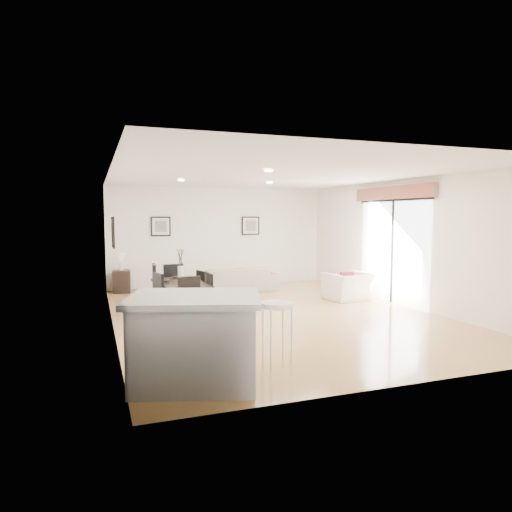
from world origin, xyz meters
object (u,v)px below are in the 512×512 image
object	(u,v)px
sofa	(234,280)
dining_chair_wfar	(149,287)
dining_table	(181,286)
dining_chair_wnear	(153,296)
dining_chair_efar	(205,288)
coffee_table	(176,290)
dining_chair_enear	(215,293)
kitchen_island	(195,339)
armchair	(348,286)
bar_stool	(277,313)
side_table	(122,281)
dining_chair_foot	(172,283)
dining_chair_head	(191,300)

from	to	relation	value
sofa	dining_chair_wfar	size ratio (longest dim) A/B	2.16
dining_table	dining_chair_wnear	size ratio (longest dim) A/B	1.85
dining_chair_efar	coffee_table	bearing A→B (deg)	-4.54
dining_chair_wnear	dining_chair_efar	world-z (taller)	dining_chair_wnear
dining_chair_wfar	dining_chair_enear	world-z (taller)	dining_chair_wfar
dining_chair_enear	kitchen_island	bearing A→B (deg)	163.05
armchair	dining_chair_efar	world-z (taller)	dining_chair_efar
sofa	dining_chair_enear	xyz separation A→B (m)	(-1.24, -2.82, 0.17)
dining_chair_wfar	bar_stool	bearing A→B (deg)	20.12
coffee_table	side_table	bearing A→B (deg)	134.32
dining_chair_wfar	side_table	bearing A→B (deg)	-168.29
armchair	bar_stool	size ratio (longest dim) A/B	1.09
dining_chair_foot	dining_table	bearing A→B (deg)	86.26
coffee_table	bar_stool	xyz separation A→B (m)	(0.25, -5.64, 0.58)
dining_chair_wnear	side_table	distance (m)	3.64
dining_chair_head	bar_stool	size ratio (longest dim) A/B	1.01
armchair	dining_chair_wfar	distance (m)	4.50
dining_chair_wfar	dining_chair_enear	xyz separation A→B (m)	(1.12, -0.79, -0.07)
dining_chair_wfar	side_table	distance (m)	2.88
dining_table	dining_chair_foot	size ratio (longest dim) A/B	1.80
dining_chair_head	coffee_table	xyz separation A→B (m)	(0.28, 3.08, -0.32)
dining_chair_wfar	kitchen_island	world-z (taller)	kitchen_island
dining_chair_wnear	dining_chair_head	xyz separation A→B (m)	(0.56, -0.61, -0.01)
coffee_table	bar_stool	bearing A→B (deg)	-88.39
coffee_table	armchair	bearing A→B (deg)	-25.09
dining_chair_wnear	bar_stool	size ratio (longest dim) A/B	1.02
dining_chair_wnear	dining_chair_enear	size ratio (longest dim) A/B	1.04
dining_table	dining_chair_foot	bearing A→B (deg)	84.77
bar_stool	dining_chair_wnear	bearing A→B (deg)	108.92
kitchen_island	armchair	bearing A→B (deg)	59.78
dining_chair_wnear	dining_chair_wfar	bearing A→B (deg)	164.23
dining_chair_enear	bar_stool	distance (m)	3.17
dining_chair_wfar	dining_chair_foot	xyz separation A→B (m)	(0.56, 0.59, -0.04)
dining_chair_wnear	dining_chair_foot	size ratio (longest dim) A/B	0.98
dining_chair_efar	sofa	bearing A→B (deg)	-45.78
side_table	armchair	bearing A→B (deg)	-30.07
dining_chair_efar	kitchen_island	distance (m)	4.08
dining_chair_enear	kitchen_island	world-z (taller)	kitchen_island
dining_chair_head	sofa	bearing A→B (deg)	56.29
dining_chair_enear	dining_chair_foot	xyz separation A→B (m)	(-0.56, 1.38, 0.03)
sofa	dining_chair_head	size ratio (longest dim) A/B	2.41
sofa	armchair	xyz separation A→B (m)	(2.13, -1.98, 0.00)
kitchen_island	sofa	bearing A→B (deg)	86.66
coffee_table	dining_chair_head	bearing A→B (deg)	-96.12
coffee_table	kitchen_island	world-z (taller)	kitchen_island
armchair	dining_chair_head	distance (m)	4.20
armchair	dining_chair_enear	distance (m)	3.48
kitchen_island	dining_table	bearing A→B (deg)	99.84
dining_chair_enear	dining_chair_wnear	bearing A→B (deg)	90.62
dining_chair_wnear	coffee_table	size ratio (longest dim) A/B	1.02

